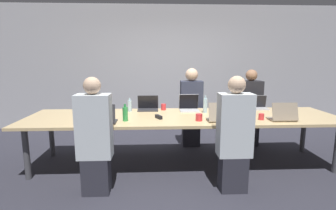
{
  "coord_description": "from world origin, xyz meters",
  "views": [
    {
      "loc": [
        -0.41,
        -3.85,
        1.62
      ],
      "look_at": [
        -0.22,
        0.1,
        0.91
      ],
      "focal_mm": 28.0,
      "sensor_mm": 36.0,
      "label": 1
    }
  ],
  "objects": [
    {
      "name": "ground_plane",
      "position": [
        0.0,
        0.0,
        0.0
      ],
      "size": [
        24.0,
        24.0,
        0.0
      ],
      "primitive_type": "plane",
      "color": "#2D2D38"
    },
    {
      "name": "curtain_wall",
      "position": [
        0.0,
        2.27,
        1.4
      ],
      "size": [
        12.0,
        0.06,
        2.8
      ],
      "color": "#ADADB2",
      "rests_on": "ground_plane"
    },
    {
      "name": "conference_table",
      "position": [
        0.0,
        0.0,
        0.71
      ],
      "size": [
        4.66,
        1.22,
        0.76
      ],
      "color": "#D6B77F",
      "rests_on": "ground_plane"
    },
    {
      "name": "laptop_near_left",
      "position": [
        -1.1,
        -0.43,
        0.84
      ],
      "size": [
        0.31,
        0.26,
        0.27
      ],
      "rotation": [
        0.0,
        0.0,
        3.14
      ],
      "color": "#333338",
      "rests_on": "conference_table"
    },
    {
      "name": "person_near_left",
      "position": [
        -1.14,
        -0.84,
        0.68
      ],
      "size": [
        0.4,
        0.24,
        1.41
      ],
      "rotation": [
        0.0,
        0.0,
        3.14
      ],
      "color": "#2D2D38",
      "rests_on": "ground_plane"
    },
    {
      "name": "cup_near_left",
      "position": [
        -1.33,
        -0.34,
        0.81
      ],
      "size": [
        0.08,
        0.08,
        0.1
      ],
      "color": "red",
      "rests_on": "conference_table"
    },
    {
      "name": "bottle_near_left",
      "position": [
        -0.83,
        -0.29,
        0.86
      ],
      "size": [
        0.07,
        0.07,
        0.24
      ],
      "color": "green",
      "rests_on": "conference_table"
    },
    {
      "name": "laptop_far_center",
      "position": [
        0.14,
        0.39,
        0.84
      ],
      "size": [
        0.32,
        0.27,
        0.27
      ],
      "color": "silver",
      "rests_on": "conference_table"
    },
    {
      "name": "person_far_center",
      "position": [
        0.24,
        0.88,
        0.71
      ],
      "size": [
        0.4,
        0.24,
        1.44
      ],
      "color": "#2D2D38",
      "rests_on": "ground_plane"
    },
    {
      "name": "bottle_far_center",
      "position": [
        0.37,
        0.21,
        0.88
      ],
      "size": [
        0.06,
        0.06,
        0.28
      ],
      "color": "#ADD1E0",
      "rests_on": "conference_table"
    },
    {
      "name": "laptop_near_right",
      "position": [
        1.35,
        -0.38,
        0.83
      ],
      "size": [
        0.35,
        0.26,
        0.26
      ],
      "rotation": [
        0.0,
        0.0,
        3.14
      ],
      "color": "gray",
      "rests_on": "conference_table"
    },
    {
      "name": "cup_near_right",
      "position": [
        1.07,
        -0.31,
        0.8
      ],
      "size": [
        0.08,
        0.08,
        0.09
      ],
      "color": "red",
      "rests_on": "conference_table"
    },
    {
      "name": "laptop_near_midright",
      "position": [
        0.46,
        -0.38,
        0.84
      ],
      "size": [
        0.31,
        0.27,
        0.27
      ],
      "rotation": [
        0.0,
        0.0,
        3.14
      ],
      "color": "gray",
      "rests_on": "conference_table"
    },
    {
      "name": "person_near_midright",
      "position": [
        0.53,
        -0.85,
        0.69
      ],
      "size": [
        0.4,
        0.24,
        1.42
      ],
      "rotation": [
        0.0,
        0.0,
        3.14
      ],
      "color": "#2D2D38",
      "rests_on": "ground_plane"
    },
    {
      "name": "cup_near_midright",
      "position": [
        0.19,
        -0.33,
        0.81
      ],
      "size": [
        0.09,
        0.09,
        0.1
      ],
      "color": "red",
      "rests_on": "conference_table"
    },
    {
      "name": "laptop_far_midleft",
      "position": [
        -0.54,
        0.48,
        0.83
      ],
      "size": [
        0.34,
        0.24,
        0.24
      ],
      "color": "#333338",
      "rests_on": "conference_table"
    },
    {
      "name": "cup_far_midleft",
      "position": [
        -0.28,
        0.46,
        0.81
      ],
      "size": [
        0.08,
        0.08,
        0.1
      ],
      "color": "red",
      "rests_on": "conference_table"
    },
    {
      "name": "bottle_far_midleft",
      "position": [
        -0.84,
        0.36,
        0.86
      ],
      "size": [
        0.07,
        0.07,
        0.22
      ],
      "color": "#ADD1E0",
      "rests_on": "conference_table"
    },
    {
      "name": "laptop_far_right",
      "position": [
        1.32,
        0.49,
        0.83
      ],
      "size": [
        0.35,
        0.22,
        0.23
      ],
      "color": "#B7B7BC",
      "rests_on": "conference_table"
    },
    {
      "name": "person_far_right",
      "position": [
        1.33,
        0.84,
        0.69
      ],
      "size": [
        0.4,
        0.24,
        1.42
      ],
      "color": "#2D2D38",
      "rests_on": "ground_plane"
    },
    {
      "name": "cup_far_right",
      "position": [
        1.04,
        0.49,
        0.81
      ],
      "size": [
        0.08,
        0.08,
        0.09
      ],
      "color": "red",
      "rests_on": "conference_table"
    },
    {
      "name": "stapler",
      "position": [
        -0.37,
        -0.17,
        0.78
      ],
      "size": [
        0.11,
        0.15,
        0.05
      ],
      "rotation": [
        0.0,
        0.0,
        0.49
      ],
      "color": "black",
      "rests_on": "conference_table"
    }
  ]
}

